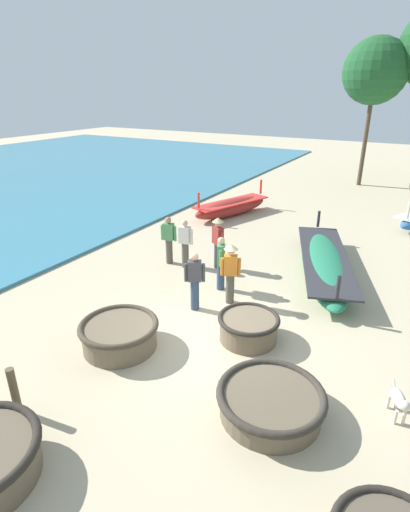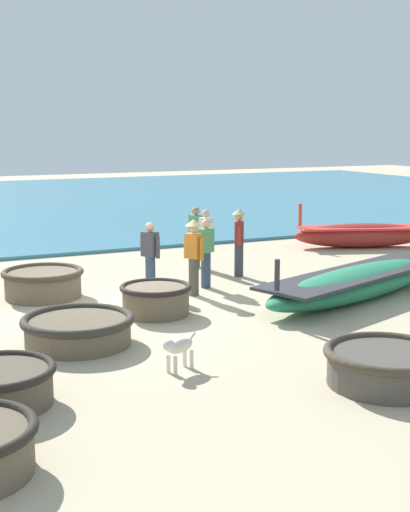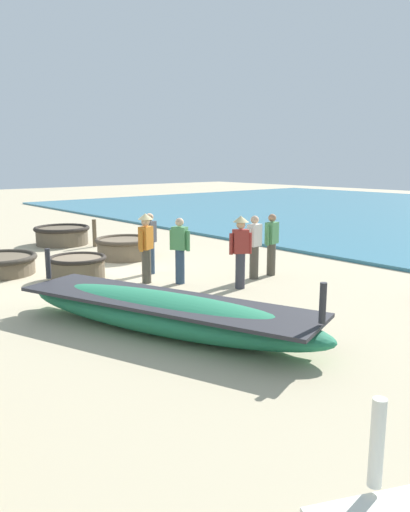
% 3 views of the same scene
% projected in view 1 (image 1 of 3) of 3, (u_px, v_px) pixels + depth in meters
% --- Properties ---
extents(ground_plane, '(80.00, 80.00, 0.00)m').
position_uv_depth(ground_plane, '(212.00, 338.00, 9.16)').
color(ground_plane, '#BCAD8C').
extents(coracle_far_left, '(1.40, 1.40, 0.59)m').
position_uv_depth(coracle_far_left, '(248.00, 327.00, 9.01)').
color(coracle_far_left, brown).
rests_on(coracle_far_left, ground).
extents(coracle_weathered, '(1.91, 1.91, 0.50)m').
position_uv_depth(coracle_weathered, '(271.00, 401.00, 6.94)').
color(coracle_weathered, brown).
rests_on(coracle_weathered, ground).
extents(coracle_center, '(1.74, 1.74, 0.61)m').
position_uv_depth(coracle_center, '(119.00, 334.00, 8.74)').
color(coracle_center, brown).
rests_on(coracle_center, ground).
extents(long_boat_white_hull, '(2.29, 4.23, 1.35)m').
position_uv_depth(long_boat_white_hull, '(231.00, 207.00, 17.89)').
color(long_boat_white_hull, maroon).
rests_on(long_boat_white_hull, ground).
extents(long_boat_blue_hull, '(3.23, 6.04, 1.20)m').
position_uv_depth(long_boat_blue_hull, '(324.00, 263.00, 12.27)').
color(long_boat_blue_hull, '#237551').
rests_on(long_boat_blue_hull, ground).
extents(fisherman_hauling, '(0.53, 0.27, 1.57)m').
position_uv_depth(fisherman_hauling, '(185.00, 242.00, 12.51)').
color(fisherman_hauling, '#4C473D').
rests_on(fisherman_hauling, ground).
extents(fisherman_standing_right, '(0.34, 0.49, 1.57)m').
position_uv_depth(fisherman_standing_right, '(221.00, 262.00, 11.10)').
color(fisherman_standing_right, '#2D425B').
rests_on(fisherman_standing_right, ground).
extents(fisherman_standing_left, '(0.52, 0.29, 1.57)m').
position_uv_depth(fisherman_standing_left, '(169.00, 239.00, 12.80)').
color(fisherman_standing_left, '#4C473D').
rests_on(fisherman_standing_left, ground).
extents(fisherman_with_hat, '(0.48, 0.36, 1.67)m').
position_uv_depth(fisherman_with_hat, '(218.00, 239.00, 12.41)').
color(fisherman_with_hat, '#383842').
rests_on(fisherman_with_hat, ground).
extents(fisherman_by_coracle, '(0.49, 0.36, 1.67)m').
position_uv_depth(fisherman_by_coracle, '(230.00, 270.00, 10.34)').
color(fisherman_by_coracle, '#4C473D').
rests_on(fisherman_by_coracle, ground).
extents(fisherman_crouching, '(0.48, 0.36, 1.57)m').
position_uv_depth(fisherman_crouching, '(195.00, 280.00, 10.07)').
color(fisherman_crouching, '#2D425B').
rests_on(fisherman_crouching, ground).
extents(dog, '(0.40, 0.64, 0.55)m').
position_uv_depth(dog, '(399.00, 401.00, 6.82)').
color(dog, beige).
rests_on(dog, ground).
extents(mooring_post_mid_beach, '(0.14, 0.14, 0.93)m').
position_uv_depth(mooring_post_mid_beach, '(14.00, 391.00, 6.90)').
color(mooring_post_mid_beach, brown).
rests_on(mooring_post_mid_beach, ground).
extents(tree_left_mid, '(3.46, 3.46, 7.89)m').
position_uv_depth(tree_left_mid, '(375.00, 72.00, 21.36)').
color(tree_left_mid, '#4C3D2D').
rests_on(tree_left_mid, ground).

